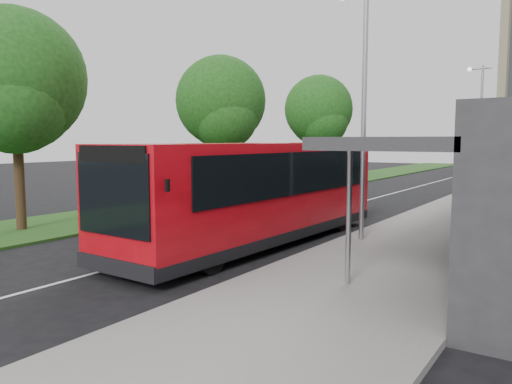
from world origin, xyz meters
The scene contains 16 objects.
ground centered at (0.00, 0.00, 0.00)m, with size 120.00×120.00×0.00m, color black.
pavement centered at (6.00, 20.00, 0.07)m, with size 5.00×80.00×0.15m, color gray.
grass_verge centered at (-7.00, 20.00, 0.05)m, with size 5.00×80.00×0.10m, color #1C4C18.
lane_centre_line centered at (0.00, 15.00, 0.01)m, with size 0.12×70.00×0.01m, color silver.
kerb_dashes centered at (3.30, 19.00, 0.01)m, with size 0.12×56.00×0.01m.
tree_near centered at (-7.01, -2.95, 5.22)m, with size 5.03×5.03×8.08m.
tree_mid centered at (-7.01, 9.05, 5.19)m, with size 5.00×5.00×8.04m.
tree_far centered at (-7.01, 21.05, 5.33)m, with size 5.13×5.13×8.25m.
lamp_post_near centered at (4.12, 2.00, 4.72)m, with size 1.44×0.28×8.00m.
lamp_post_far centered at (4.12, 22.00, 4.72)m, with size 1.44×0.28×8.00m.
bus_main centered at (1.41, 0.06, 1.68)m, with size 3.26×11.63×3.27m.
bus_second centered at (-0.93, 3.03, 1.39)m, with size 3.13×9.72×2.71m.
litter_bin centered at (6.03, 9.76, 0.60)m, with size 0.50×0.50×0.90m, color #372416.
bollard centered at (4.86, 18.28, 0.58)m, with size 0.14×0.14×0.86m, color #FFE90D.
car_near centered at (2.30, 37.10, 0.65)m, with size 1.55×3.84×1.31m, color #5E0D1F.
car_far centered at (-1.25, 44.21, 0.57)m, with size 1.22×3.49×1.15m, color navy.
Camera 1 is at (10.29, -13.25, 3.37)m, focal length 35.00 mm.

